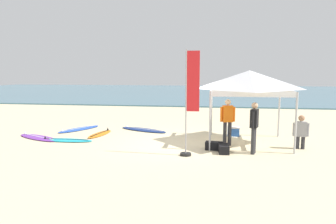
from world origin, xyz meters
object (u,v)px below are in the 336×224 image
canopy_tent (249,80)px  banner_flag (190,107)px  person_black (254,124)px  gear_bag_by_pole (214,146)px  person_orange (228,119)px  surfboard_cyan (66,140)px  surfboard_purple (38,137)px  gear_bag_near_tent (224,149)px  cooler_box (233,131)px  person_grey (301,131)px  surfboard_orange (100,134)px  surfboard_navy (143,130)px  surfboard_blue (79,129)px

canopy_tent → banner_flag: bearing=-133.2°
person_black → gear_bag_by_pole: size_ratio=2.85×
person_orange → gear_bag_by_pole: size_ratio=2.85×
surfboard_cyan → surfboard_purple: (-1.35, 0.29, -0.00)m
surfboard_purple → gear_bag_by_pole: 7.16m
canopy_tent → surfboard_cyan: (-7.01, -0.77, -2.35)m
surfboard_cyan → gear_bag_near_tent: 6.15m
canopy_tent → banner_flag: 3.08m
person_black → cooler_box: 2.99m
gear_bag_near_tent → banner_flag: bearing=-155.2°
surfboard_purple → person_grey: size_ratio=2.01×
surfboard_cyan → surfboard_purple: bearing=167.8°
banner_flag → surfboard_orange: bearing=146.0°
banner_flag → gear_bag_by_pole: bearing=48.4°
surfboard_navy → surfboard_orange: bearing=-142.2°
person_black → person_grey: (1.71, 0.91, -0.33)m
surfboard_blue → banner_flag: (5.50, -3.74, 1.54)m
banner_flag → surfboard_blue: bearing=145.8°
surfboard_navy → gear_bag_near_tent: 5.03m
canopy_tent → person_grey: 2.55m
surfboard_blue → gear_bag_near_tent: size_ratio=3.89×
banner_flag → cooler_box: 4.01m
surfboard_cyan → surfboard_navy: bearing=46.6°
surfboard_purple → person_grey: 10.13m
surfboard_blue → surfboard_purple: 2.21m
person_grey → surfboard_orange: bearing=170.8°
banner_flag → gear_bag_by_pole: 1.86m
banner_flag → gear_bag_near_tent: 1.88m
person_grey → gear_bag_by_pole: 3.10m
surfboard_orange → gear_bag_near_tent: 5.69m
canopy_tent → person_grey: (1.75, -0.67, -1.73)m
canopy_tent → gear_bag_near_tent: canopy_tent is taller
person_black → gear_bag_by_pole: 1.57m
surfboard_cyan → banner_flag: size_ratio=0.63×
canopy_tent → person_black: size_ratio=1.70×
gear_bag_by_pole → surfboard_blue: bearing=155.7°
canopy_tent → surfboard_purple: (-8.36, -0.48, -2.35)m
canopy_tent → surfboard_navy: 5.43m
surfboard_blue → surfboard_cyan: 2.40m
person_orange → person_grey: person_orange is taller
person_grey → gear_bag_by_pole: bearing=-168.6°
surfboard_orange → person_black: bearing=-19.5°
cooler_box → banner_flag: bearing=-114.8°
surfboard_purple → person_black: person_black is taller
cooler_box → surfboard_blue: bearing=177.4°
person_grey → banner_flag: size_ratio=0.35×
surfboard_cyan → person_orange: size_ratio=1.26×
surfboard_blue → gear_bag_by_pole: gear_bag_by_pole is taller
canopy_tent → surfboard_orange: bearing=174.3°
canopy_tent → banner_flag: banner_flag is taller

